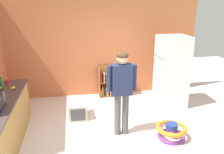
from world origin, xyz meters
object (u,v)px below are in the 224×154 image
Objects in this scene: kitchen_counter at (2,123)px; red_cup at (8,82)px; standing_person at (122,86)px; baby_walker at (171,131)px; pet_carrier at (78,110)px; refrigerator at (171,72)px; green_glass_bottle at (2,84)px; yellow_cup at (0,90)px; banana_bunch at (13,88)px; bookshelf at (111,83)px.

red_cup is (-0.04, 0.87, 0.50)m from kitchen_counter.
standing_person is 1.32m from baby_walker.
pet_carrier is (-0.85, 0.88, -0.86)m from standing_person.
kitchen_counter is at bearing -162.69° from refrigerator.
refrigerator is (3.74, 1.17, 0.44)m from kitchen_counter.
green_glass_bottle is 2.59× the size of yellow_cup.
baby_walker is at bearing -19.57° from standing_person.
red_cup reaches higher than banana_bunch.
banana_bunch is (-1.25, -0.33, 0.75)m from pet_carrier.
pet_carrier is 1.62m from red_cup.
refrigerator is 3.22× the size of pet_carrier.
refrigerator reaches higher than red_cup.
green_glass_bottle reaches higher than red_cup.
refrigerator reaches higher than kitchen_counter.
bookshelf reaches higher than pet_carrier.
refrigerator is 1.90m from standing_person.
kitchen_counter reaches higher than pet_carrier.
baby_walker is (0.81, -2.35, -0.21)m from bookshelf.
refrigerator is 2.09× the size of bookshelf.
kitchen_counter is at bearing -82.55° from green_glass_bottle.
bookshelf is at bearing 40.90° from kitchen_counter.
bookshelf is 8.95× the size of yellow_cup.
green_glass_bottle reaches higher than bookshelf.
red_cup is (-0.18, 0.30, 0.02)m from banana_bunch.
baby_walker is 3.87× the size of banana_bunch.
yellow_cup is (-0.04, -0.45, 0.00)m from red_cup.
bookshelf is 1.54× the size of pet_carrier.
banana_bunch is (-3.03, 0.88, 0.77)m from baby_walker.
green_glass_bottle is at bearing -149.37° from bookshelf.
kitchen_counter is 4.19× the size of pet_carrier.
refrigerator is at bearing 4.42° from red_cup.
standing_person is 6.91× the size of green_glass_bottle.
bookshelf is 2.50m from baby_walker.
yellow_cup is (-0.00, -0.17, -0.05)m from green_glass_bottle.
baby_walker is 2.46× the size of green_glass_bottle.
kitchen_counter is 1.36× the size of standing_person.
refrigerator reaches higher than standing_person.
standing_person reaches higher than red_cup.
red_cup is at bearing -179.11° from pet_carrier.
kitchen_counter is 3.94m from refrigerator.
bookshelf reaches higher than baby_walker.
bookshelf is (-1.39, 0.87, -0.52)m from refrigerator.
kitchen_counter is 24.36× the size of yellow_cup.
refrigerator is 1.05× the size of standing_person.
bookshelf is at bearing 49.86° from pet_carrier.
kitchen_counter is at bearing -139.10° from bookshelf.
kitchen_counter is at bearing -103.53° from banana_bunch.
refrigerator is 2.95× the size of baby_walker.
refrigerator is at bearing 17.31° from kitchen_counter.
yellow_cup is at bearing -90.94° from green_glass_bottle.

